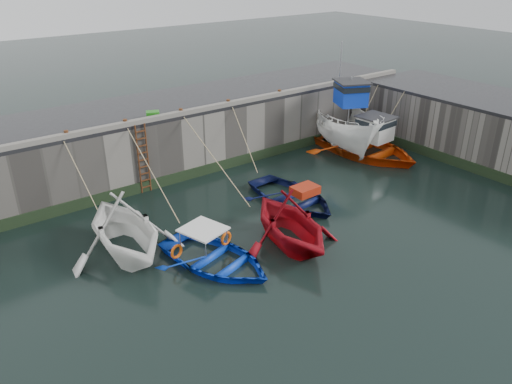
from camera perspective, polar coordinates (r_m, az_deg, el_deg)
ground at (r=17.12m, az=8.60°, el=-9.79°), size 120.00×120.00×0.00m
quay_back at (r=25.70m, az=-11.15°, el=6.23°), size 30.00×5.00×3.00m
quay_right at (r=28.76m, az=26.29°, el=6.12°), size 5.00×15.00×3.00m
road_back at (r=25.23m, az=-11.45°, el=9.62°), size 30.00×5.00×0.16m
road_right at (r=28.34m, az=26.91°, el=9.12°), size 5.00×15.00×0.16m
kerb_back at (r=23.15m, az=-8.89°, el=8.84°), size 30.00×0.30×0.20m
algae_back at (r=24.03m, az=-8.19°, el=1.86°), size 30.00×0.08×0.50m
algae_right at (r=27.03m, az=23.18°, el=2.72°), size 0.08×15.00×0.50m
ladder at (r=22.69m, az=-12.76°, el=3.68°), size 0.51×0.08×3.20m
boat_near_white at (r=18.87m, az=-14.53°, el=-6.73°), size 4.58×5.22×2.63m
boat_near_white_rope at (r=21.73m, az=-18.14°, el=-2.67°), size 0.04×3.22×3.10m
boat_near_blue at (r=17.74m, az=-4.68°, el=-8.16°), size 4.37×5.24×0.94m
boat_near_blue_rope at (r=21.35m, az=-11.47°, el=-2.36°), size 0.04×5.12×3.10m
boat_near_blacktrim at (r=18.87m, az=3.82°, el=-5.86°), size 4.70×5.20×2.40m
boat_near_blacktrim_rope at (r=22.38m, az=-4.38°, el=-0.51°), size 0.04×5.56×3.10m
boat_near_navy at (r=21.94m, az=4.09°, el=-1.07°), size 3.48×4.78×0.97m
boat_near_navy_rope at (r=24.54m, az=-1.44°, el=2.01°), size 0.04×3.47×3.10m
boat_far_white at (r=28.28m, az=10.05°, el=7.50°), size 5.68×7.98×5.89m
boat_far_orange at (r=27.56m, az=12.30°, el=5.08°), size 5.08×6.75×4.32m
fish_crate at (r=23.07m, az=-11.71°, el=8.67°), size 0.70×0.63×0.29m
bollard_a at (r=21.50m, az=-20.85°, el=6.23°), size 0.18×0.18×0.28m
bollard_b at (r=22.24m, az=-14.72°, el=7.71°), size 0.18×0.18×0.28m
bollard_c at (r=23.32m, az=-8.58°, el=9.08°), size 0.18×0.18×0.28m
bollard_d at (r=24.59m, az=-3.20°, el=10.20°), size 0.18×0.18×0.28m
bollard_e at (r=26.43m, az=2.69°, el=11.31°), size 0.18×0.18×0.28m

